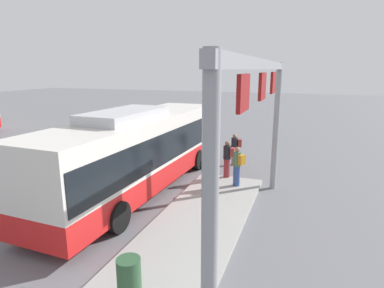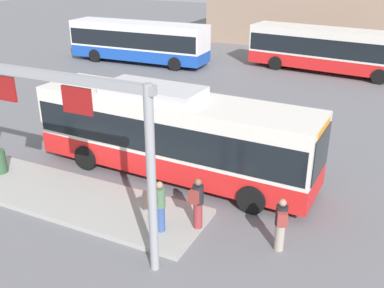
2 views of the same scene
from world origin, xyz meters
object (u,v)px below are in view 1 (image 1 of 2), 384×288
Objects in this scene: person_boarding at (235,148)px; person_waiting_near at (237,165)px; bus_main at (138,149)px; trash_bin at (129,278)px; person_waiting_mid at (228,158)px.

person_boarding is 1.00× the size of person_waiting_near.
person_waiting_near is at bearing 84.37° from person_boarding.
trash_bin is at bearing -150.92° from bus_main.
bus_main is 6.61× the size of person_waiting_mid.
bus_main is 12.27× the size of trash_bin.
person_waiting_mid is 1.86× the size of trash_bin.
person_waiting_near is at bearing -65.79° from bus_main.
bus_main is at bearing 27.18° from trash_bin.
person_waiting_near is 7.51m from trash_bin.
person_waiting_near is 1.15m from person_waiting_mid.
person_waiting_near reaches higher than trash_bin.
person_boarding is at bearing -80.95° from person_waiting_mid.
trash_bin is (-10.93, -0.13, -0.28)m from person_boarding.
person_boarding is at bearing -45.67° from person_waiting_near.
bus_main is at bearing 52.67° from person_waiting_near.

